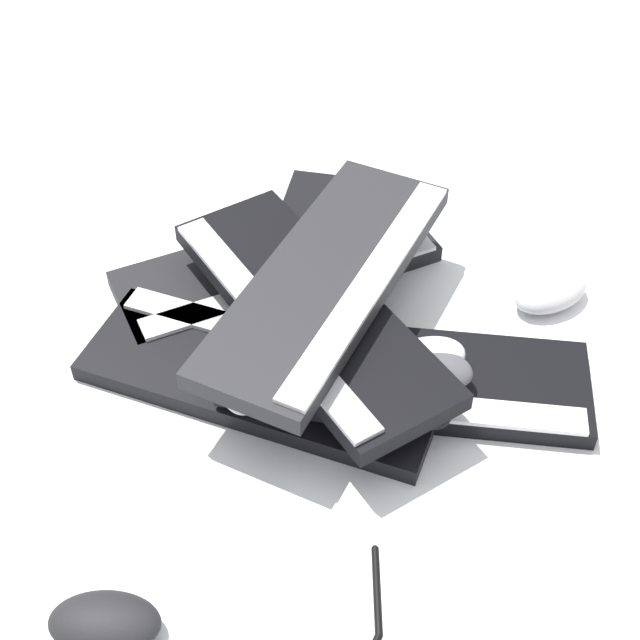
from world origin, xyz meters
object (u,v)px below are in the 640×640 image
at_px(mouse_3, 105,623).
at_px(keyboard_2, 407,379).
at_px(mouse_1, 249,377).
at_px(keyboard_4, 308,310).
at_px(mouse_0, 552,294).
at_px(mouse_5, 422,361).
at_px(keyboard_1, 262,376).
at_px(keyboard_3, 317,281).
at_px(keyboard_0, 278,267).
at_px(mouse_2, 412,396).
at_px(keyboard_5, 329,279).
at_px(mouse_4, 249,370).
at_px(mouse_6, 426,368).

bearing_deg(mouse_3, keyboard_2, 48.40).
bearing_deg(mouse_1, keyboard_4, -30.99).
bearing_deg(keyboard_2, mouse_3, 125.48).
height_order(keyboard_2, mouse_0, mouse_0).
distance_m(keyboard_4, mouse_1, 0.11).
xyz_separation_m(mouse_3, mouse_5, (0.25, -0.38, 0.03)).
xyz_separation_m(keyboard_1, keyboard_3, (0.13, -0.09, 0.03)).
bearing_deg(keyboard_1, keyboard_0, -13.60).
height_order(keyboard_2, mouse_3, mouse_3).
bearing_deg(mouse_3, keyboard_1, 70.16).
xyz_separation_m(keyboard_2, mouse_1, (0.00, 0.19, 0.04)).
xyz_separation_m(keyboard_0, keyboard_2, (-0.23, -0.13, 0.00)).
height_order(keyboard_4, mouse_2, keyboard_4).
bearing_deg(mouse_0, keyboard_1, -9.50).
distance_m(keyboard_1, keyboard_4, 0.10).
bearing_deg(mouse_0, keyboard_5, -17.95).
distance_m(mouse_0, mouse_4, 0.42).
height_order(keyboard_3, mouse_1, mouse_1).
relative_size(keyboard_5, mouse_6, 4.04).
xyz_separation_m(keyboard_0, keyboard_1, (-0.19, 0.05, 0.00)).
bearing_deg(keyboard_3, keyboard_2, -152.59).
height_order(keyboard_1, keyboard_5, keyboard_5).
relative_size(mouse_5, mouse_6, 1.00).
distance_m(keyboard_3, keyboard_4, 0.09).
distance_m(keyboard_0, mouse_3, 0.54).
bearing_deg(keyboard_5, mouse_0, -88.12).
distance_m(keyboard_2, mouse_5, 0.04).
distance_m(mouse_0, mouse_1, 0.43).
xyz_separation_m(keyboard_1, mouse_6, (-0.05, -0.19, 0.04)).
distance_m(keyboard_3, mouse_5, 0.19).
relative_size(mouse_2, mouse_5, 1.00).
bearing_deg(mouse_4, mouse_3, -41.29).
bearing_deg(mouse_1, mouse_5, -76.15).
bearing_deg(keyboard_2, mouse_4, 85.39).
bearing_deg(keyboard_2, mouse_2, 170.01).
distance_m(keyboard_4, mouse_3, 0.43).
bearing_deg(keyboard_1, keyboard_4, -56.02).
xyz_separation_m(keyboard_4, mouse_2, (-0.14, -0.10, -0.02)).
relative_size(keyboard_1, mouse_4, 4.13).
bearing_deg(mouse_5, keyboard_3, -71.44).
bearing_deg(mouse_5, mouse_6, 86.71).
bearing_deg(keyboard_5, keyboard_4, 121.92).
xyz_separation_m(keyboard_1, mouse_3, (-0.29, 0.19, 0.01)).
height_order(mouse_3, mouse_5, mouse_5).
bearing_deg(keyboard_5, mouse_4, 126.70).
height_order(keyboard_3, mouse_0, keyboard_3).
bearing_deg(mouse_3, keyboard_4, 65.95).
distance_m(mouse_0, mouse_6, 0.24).
relative_size(keyboard_1, keyboard_2, 0.98).
bearing_deg(keyboard_2, keyboard_5, 38.90).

